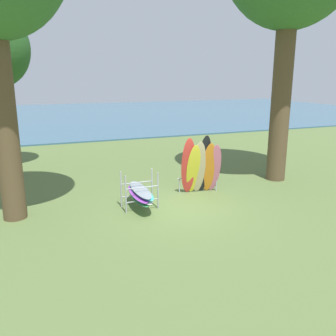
# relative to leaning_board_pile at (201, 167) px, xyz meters

# --- Properties ---
(ground_plane) EXTENTS (80.00, 80.00, 0.00)m
(ground_plane) POSITION_rel_leaning_board_pile_xyz_m (-1.40, -1.14, -1.02)
(ground_plane) COLOR #566B38
(lake_water) EXTENTS (80.00, 36.00, 0.10)m
(lake_water) POSITION_rel_leaning_board_pile_xyz_m (-1.40, 30.55, -0.97)
(lake_water) COLOR #38607A
(lake_water) RESTS_ON ground
(leaning_board_pile) EXTENTS (1.64, 0.88, 2.27)m
(leaning_board_pile) POSITION_rel_leaning_board_pile_xyz_m (0.00, 0.00, 0.00)
(leaning_board_pile) COLOR red
(leaning_board_pile) RESTS_ON ground
(board_storage_rack) EXTENTS (1.15, 2.13, 1.25)m
(board_storage_rack) POSITION_rel_leaning_board_pile_xyz_m (-2.59, -0.61, -0.50)
(board_storage_rack) COLOR #9EA0A5
(board_storage_rack) RESTS_ON ground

